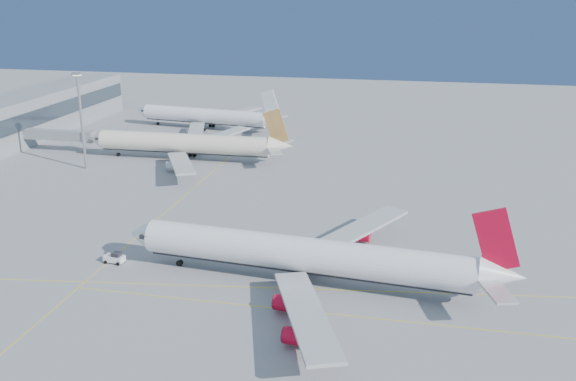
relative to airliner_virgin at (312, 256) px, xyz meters
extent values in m
plane|color=slate|center=(0.53, 3.98, -5.28)|extent=(500.00, 500.00, 0.00)
cube|color=gray|center=(-114.47, 88.98, 2.22)|extent=(18.00, 110.00, 15.00)
cube|color=#3F4C59|center=(-105.27, 88.98, 3.72)|extent=(0.40, 107.80, 5.00)
cube|color=gray|center=(-94.47, 75.98, -0.08)|extent=(22.00, 3.00, 3.00)
cylinder|color=gray|center=(-85.47, 75.98, -2.68)|extent=(0.70, 0.70, 5.20)
cube|color=gray|center=(-83.47, 75.98, -0.08)|extent=(3.20, 3.60, 3.40)
cube|color=#DAC40C|center=(5.53, -10.02, -5.27)|extent=(90.00, 0.18, 0.02)
cube|color=#DAC40C|center=(0.53, -2.02, -5.27)|extent=(118.86, 16.88, 0.02)
cube|color=#DAC40C|center=(-39.47, 33.98, -5.27)|extent=(0.18, 140.00, 0.02)
cylinder|color=white|center=(-1.54, 0.14, 0.18)|extent=(59.07, 11.53, 6.09)
cone|color=white|center=(-33.09, 3.09, 0.18)|extent=(5.27, 6.50, 6.09)
cone|color=white|center=(31.37, -2.93, 0.81)|extent=(7.85, 6.44, 5.78)
cube|color=black|center=(-31.11, 2.91, 0.81)|extent=(2.21, 5.91, 0.73)
cube|color=#B7B7BC|center=(2.17, -17.32, -1.50)|extent=(15.79, 30.38, 0.58)
cube|color=#B7B7BC|center=(5.34, 16.61, -1.50)|extent=(20.44, 28.80, 0.58)
cube|color=#BB0825|center=(29.80, -2.79, 6.68)|extent=(8.08, 1.22, 11.10)
cylinder|color=gray|center=(-25.53, 2.39, -3.50)|extent=(0.25, 0.25, 2.41)
cylinder|color=black|center=(-25.53, 2.39, -4.70)|extent=(1.22, 0.84, 1.15)
cylinder|color=gray|center=(-0.90, -4.24, -3.50)|extent=(0.34, 0.34, 2.41)
cylinder|color=black|center=(-0.90, -4.24, -4.70)|extent=(1.24, 1.05, 1.15)
cylinder|color=gray|center=(-0.10, 4.33, -3.50)|extent=(0.34, 0.34, 2.41)
cylinder|color=black|center=(-0.10, 4.33, -4.70)|extent=(1.24, 1.05, 1.15)
cylinder|color=#BB0825|center=(-1.55, -11.47, -3.46)|extent=(5.26, 3.08, 2.62)
cylinder|color=#BB0825|center=(2.04, -20.97, -3.46)|extent=(5.26, 3.08, 2.62)
cylinder|color=#BB0825|center=(0.61, 11.56, -3.46)|extent=(5.26, 3.08, 2.62)
cylinder|color=#BB0825|center=(5.89, 20.23, -3.46)|extent=(5.26, 3.08, 2.62)
cylinder|color=beige|center=(-51.68, 74.16, -0.11)|extent=(52.25, 6.31, 5.72)
cone|color=beige|center=(-79.98, 73.84, -0.11)|extent=(4.58, 5.77, 5.72)
cone|color=beige|center=(-22.08, 74.50, 0.49)|extent=(7.09, 5.51, 5.43)
cube|color=black|center=(-78.07, 73.87, 0.49)|extent=(1.67, 5.45, 0.70)
cube|color=#B7B7BC|center=(-46.66, 58.45, -1.68)|extent=(17.22, 27.43, 0.55)
cube|color=#B7B7BC|center=(-47.01, 89.98, -1.68)|extent=(16.70, 27.61, 0.55)
cube|color=#BC8846|center=(-23.58, 74.48, 6.09)|extent=(7.72, 0.54, 10.62)
cylinder|color=gray|center=(-73.08, 73.92, -3.57)|extent=(0.24, 0.24, 2.31)
cylinder|color=black|center=(-73.08, 73.92, -4.73)|extent=(1.11, 0.71, 1.10)
cylinder|color=gray|center=(-50.63, 70.11, -3.57)|extent=(0.32, 0.32, 2.31)
cylinder|color=black|center=(-50.63, 70.11, -4.73)|extent=(1.11, 0.92, 1.10)
cylinder|color=gray|center=(-50.72, 78.24, -3.57)|extent=(0.32, 0.32, 2.31)
cylinder|color=black|center=(-50.72, 78.24, -4.73)|extent=(1.11, 0.92, 1.10)
cylinder|color=#B7B7BC|center=(-49.56, 61.23, -3.57)|extent=(4.85, 2.56, 2.51)
cylinder|color=#B7B7BC|center=(-49.86, 87.14, -3.57)|extent=(4.85, 2.56, 2.51)
cylinder|color=white|center=(-59.94, 116.42, -0.41)|extent=(47.98, 11.98, 5.34)
cone|color=white|center=(-85.64, 120.06, -0.41)|extent=(5.00, 5.89, 5.34)
cone|color=white|center=(-33.02, 112.61, 0.16)|extent=(7.32, 5.96, 5.08)
cube|color=black|center=(-83.84, 119.80, 0.16)|extent=(2.22, 5.24, 0.67)
cube|color=#B7B7BC|center=(-57.64, 101.47, -1.88)|extent=(12.61, 26.02, 0.52)
cube|color=#B7B7BC|center=(-53.58, 130.15, -1.88)|extent=(18.50, 24.09, 0.52)
cube|color=silver|center=(-34.44, 112.81, 5.45)|extent=(7.33, 1.45, 10.09)
cylinder|color=gray|center=(-79.31, 119.16, -3.66)|extent=(0.23, 0.23, 2.19)
cylinder|color=black|center=(-79.31, 119.16, -4.76)|extent=(1.13, 0.81, 1.05)
cylinder|color=gray|center=(-59.53, 112.51, -3.66)|extent=(0.31, 0.31, 2.19)
cylinder|color=black|center=(-59.53, 112.51, -4.76)|extent=(1.16, 1.00, 1.05)
cylinder|color=gray|center=(-58.46, 120.06, -3.66)|extent=(0.31, 0.31, 2.19)
cylinder|color=black|center=(-58.46, 120.06, -4.76)|extent=(1.16, 1.00, 1.05)
cylinder|color=#B7B7BC|center=(-59.94, 104.39, -3.67)|extent=(4.87, 3.00, 2.39)
cylinder|color=#B7B7BC|center=(-56.60, 127.97, -3.67)|extent=(4.87, 3.00, 2.39)
cube|color=white|center=(-38.12, 1.14, -4.43)|extent=(3.93, 2.23, 1.13)
cube|color=black|center=(-37.55, 1.09, -3.58)|extent=(1.65, 1.74, 0.85)
cylinder|color=black|center=(-39.52, 0.28, -4.95)|extent=(0.69, 0.39, 0.66)
cylinder|color=black|center=(-39.34, 2.25, -4.95)|extent=(0.69, 0.39, 0.66)
cylinder|color=black|center=(-36.89, 0.03, -4.95)|extent=(0.69, 0.39, 0.66)
cylinder|color=black|center=(-36.71, 2.01, -4.95)|extent=(0.69, 0.39, 0.66)
cylinder|color=gray|center=(-75.92, 59.49, 8.09)|extent=(0.75, 0.75, 26.74)
cube|color=gray|center=(-75.92, 59.49, 21.68)|extent=(2.35, 2.35, 0.53)
cube|color=white|center=(-75.92, 59.49, 21.25)|extent=(1.71, 1.71, 0.27)
camera|label=1|loc=(17.21, -100.95, 45.11)|focal=40.00mm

